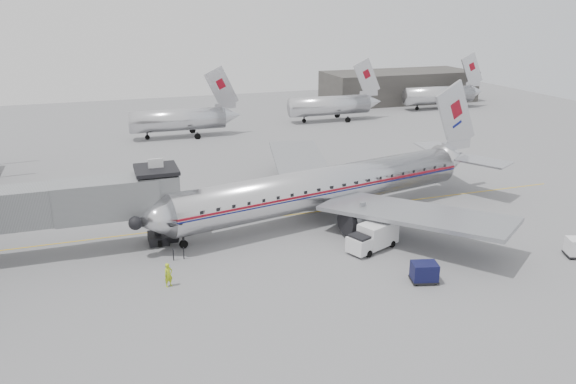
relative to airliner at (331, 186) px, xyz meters
name	(u,v)px	position (x,y,z in m)	size (l,w,h in m)	color
ground	(277,244)	(-6.72, -4.66, -2.94)	(160.00, 160.00, 0.00)	slate
hangar	(398,86)	(38.28, 55.34, 0.06)	(30.00, 12.00, 6.00)	#373432
apron_line	(288,215)	(-3.72, 1.34, -2.94)	(0.15, 60.00, 0.01)	gold
jet_bridge	(58,205)	(-23.38, -1.00, 1.24)	(21.00, 6.20, 7.10)	#5D6062
distant_aircraft_near	(179,119)	(-8.52, 37.34, -0.21)	(16.39, 3.20, 10.26)	silver
distant_aircraft_mid	(330,105)	(17.48, 41.34, -0.21)	(16.39, 3.20, 10.26)	silver
distant_aircraft_far	(440,94)	(41.48, 45.34, -0.21)	(16.39, 3.20, 10.26)	silver
airliner	(331,186)	(0.00, 0.00, 0.00)	(36.59, 33.57, 11.70)	silver
service_van	(373,236)	(0.31, -8.14, -1.81)	(4.91, 3.38, 2.16)	silver
baggage_cart_navy	(424,272)	(1.18, -14.42, -2.16)	(2.18, 1.86, 1.48)	#0D0F36
ramp_worker	(168,275)	(-16.21, -9.17, -2.06)	(0.64, 0.42, 1.76)	#A8C617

